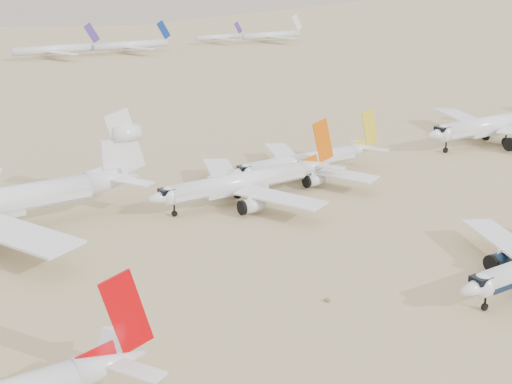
# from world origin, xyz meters

# --- Properties ---
(row2_navy_widebody) EXTENTS (54.54, 53.33, 19.40)m
(row2_navy_widebody) POSITION_xyz_m (74.11, 66.19, 5.42)
(row2_navy_widebody) COLOR silver
(row2_navy_widebody) RESTS_ON ground
(row2_gold_tail) EXTENTS (42.03, 41.11, 14.97)m
(row2_gold_tail) POSITION_xyz_m (6.75, 68.58, 4.18)
(row2_gold_tail) COLOR silver
(row2_gold_tail) RESTS_ON ground
(row2_orange_tail) EXTENTS (44.97, 43.99, 16.04)m
(row2_orange_tail) POSITION_xyz_m (-15.04, 61.81, 4.50)
(row2_orange_tail) COLOR silver
(row2_orange_tail) RESTS_ON ground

